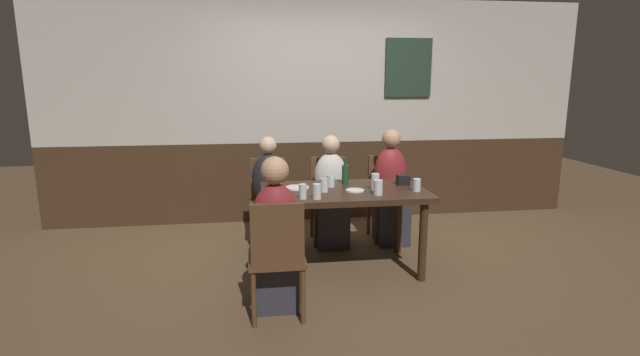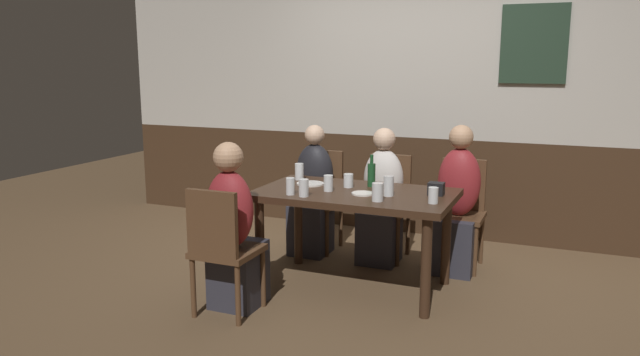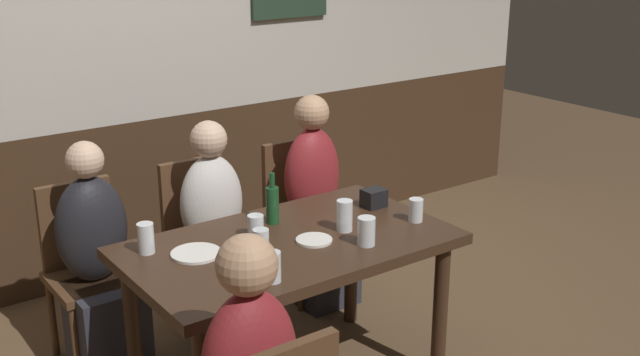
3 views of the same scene
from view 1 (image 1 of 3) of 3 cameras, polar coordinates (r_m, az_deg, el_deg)
The scene contains 23 objects.
ground_plane at distance 4.37m, azimuth 2.78°, elevation -10.88°, with size 12.00×12.00×0.00m, color brown.
wall_back at distance 5.67m, azimuth -0.16°, elevation 7.95°, with size 6.40×0.13×2.60m.
dining_table at distance 4.16m, azimuth 2.87°, elevation -2.64°, with size 1.43×0.83×0.74m.
chair_left_near at distance 3.35m, azimuth -5.20°, elevation -9.03°, with size 0.40×0.40×0.88m.
chair_left_far at distance 4.94m, azimuth -6.20°, elevation -2.19°, with size 0.40×0.40×0.88m.
chair_mid_far at distance 5.00m, azimuth 1.05°, elevation -1.96°, with size 0.40×0.40×0.88m.
chair_right_far at distance 5.13m, azimuth 8.03°, elevation -1.71°, with size 0.40×0.40×0.88m.
person_left_near at distance 3.50m, azimuth -5.34°, elevation -8.16°, with size 0.34×0.37×1.16m.
person_left_far at distance 4.79m, azimuth -6.13°, elevation -2.93°, with size 0.34×0.37×1.13m.
person_mid_far at distance 4.84m, azimuth 1.36°, elevation -2.64°, with size 0.34×0.37×1.13m.
person_right_far at distance 4.98m, azimuth 8.54°, elevation -2.09°, with size 0.34×0.37×1.18m.
pint_glass_stout at distance 4.15m, azimuth 11.59°, elevation -0.93°, with size 0.07×0.07×0.11m.
pint_glass_amber at distance 4.30m, azimuth -5.09°, elevation -0.10°, with size 0.07×0.07×0.13m.
highball_clear at distance 3.96m, azimuth 7.02°, elevation -1.22°, with size 0.08×0.08×0.13m.
pint_glass_pale at distance 4.03m, azimuth 0.49°, elevation -0.93°, with size 0.07×0.07×0.12m.
beer_glass_half at distance 4.23m, azimuth 1.30°, elevation -0.46°, with size 0.07×0.07×0.10m.
beer_glass_tall at distance 3.80m, azimuth -0.37°, elevation -1.76°, with size 0.07×0.07×0.12m.
tumbler_water at distance 3.80m, azimuth -2.09°, elevation -1.77°, with size 0.06×0.06×0.12m.
tumbler_short at distance 4.14m, azimuth 6.68°, elevation -0.57°, with size 0.07×0.07×0.14m.
beer_bottle_green at distance 4.34m, azimuth 3.06°, elevation 0.51°, with size 0.06×0.06×0.24m.
plate_white_large at distance 4.18m, azimuth -2.80°, elevation -1.17°, with size 0.21×0.21×0.01m, color white.
plate_white_small at distance 4.09m, azimuth 4.22°, elevation -1.50°, with size 0.16×0.16×0.01m, color white.
condiment_caddy at distance 4.38m, azimuth 10.00°, elevation -0.23°, with size 0.11×0.09×0.09m, color black.
Camera 1 is at (-0.77, -3.96, 1.68)m, focal length 26.52 mm.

